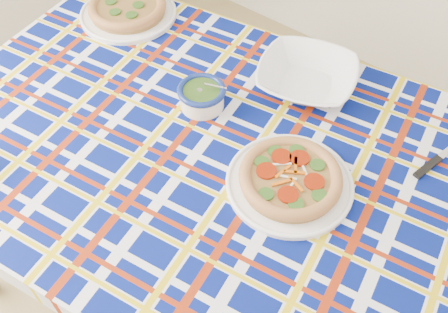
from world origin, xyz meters
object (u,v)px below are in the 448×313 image
Objects in this scene: main_focaccia_plate at (290,178)px; serving_bowl at (307,77)px; dining_table at (224,173)px; pesto_bowl at (202,95)px.

serving_bowl reaches higher than main_focaccia_plate.
dining_table is at bearing -94.29° from serving_bowl.
dining_table is 6.34× the size of serving_bowl.
serving_bowl is (0.03, 0.36, 0.12)m from dining_table.
serving_bowl is at bearing 53.19° from pesto_bowl.
dining_table is at bearing -32.47° from pesto_bowl.
pesto_bowl is at bearing 167.07° from main_focaccia_plate.
pesto_bowl is (-0.16, 0.10, 0.12)m from dining_table.
pesto_bowl is at bearing -126.81° from serving_bowl.
serving_bowl is at bearing 76.66° from dining_table.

